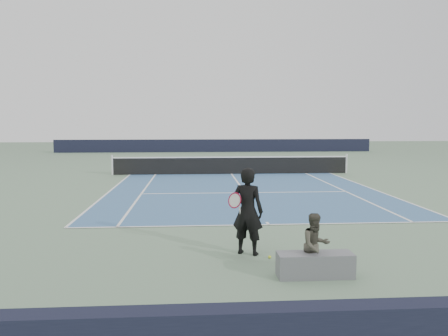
{
  "coord_description": "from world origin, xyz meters",
  "views": [
    {
      "loc": [
        -2.04,
        -23.53,
        2.82
      ],
      "look_at": [
        -0.91,
        -7.23,
        1.1
      ],
      "focal_mm": 35.0,
      "sensor_mm": 36.0,
      "label": 1
    }
  ],
  "objects": [
    {
      "name": "court_surface",
      "position": [
        0.0,
        0.0,
        0.01
      ],
      "size": [
        10.97,
        23.77,
        0.01
      ],
      "primitive_type": "cube",
      "color": "#3C638F",
      "rests_on": "ground"
    },
    {
      "name": "ground",
      "position": [
        0.0,
        0.0,
        0.0
      ],
      "size": [
        80.0,
        80.0,
        0.0
      ],
      "primitive_type": "plane",
      "color": "slate"
    },
    {
      "name": "windscreen_far",
      "position": [
        0.0,
        17.88,
        0.6
      ],
      "size": [
        30.0,
        0.25,
        1.2
      ],
      "primitive_type": "cube",
      "color": "black",
      "rests_on": "ground"
    },
    {
      "name": "tennis_net",
      "position": [
        0.0,
        0.0,
        0.5
      ],
      "size": [
        12.9,
        0.1,
        1.07
      ],
      "color": "silver",
      "rests_on": "ground"
    },
    {
      "name": "tennis_ball",
      "position": [
        -0.48,
        -14.81,
        0.03
      ],
      "size": [
        0.06,
        0.06,
        0.06
      ],
      "primitive_type": "sphere",
      "color": "yellow",
      "rests_on": "ground"
    },
    {
      "name": "spectator_bench",
      "position": [
        0.16,
        -15.93,
        0.42
      ],
      "size": [
        1.45,
        0.79,
        1.18
      ],
      "color": "slate",
      "rests_on": "ground"
    },
    {
      "name": "tennis_player",
      "position": [
        -0.91,
        -14.47,
        0.94
      ],
      "size": [
        0.88,
        0.76,
        1.87
      ],
      "color": "black",
      "rests_on": "ground"
    }
  ]
}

